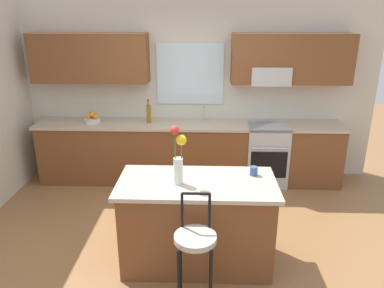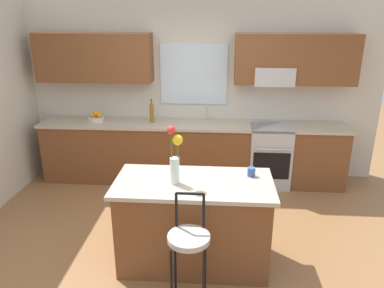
{
  "view_description": "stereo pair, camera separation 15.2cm",
  "coord_description": "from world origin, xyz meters",
  "px_view_note": "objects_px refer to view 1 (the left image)",
  "views": [
    {
      "loc": [
        0.22,
        -3.53,
        2.45
      ],
      "look_at": [
        0.08,
        0.55,
        1.0
      ],
      "focal_mm": 34.29,
      "sensor_mm": 36.0,
      "label": 1
    },
    {
      "loc": [
        0.38,
        -3.52,
        2.45
      ],
      "look_at": [
        0.08,
        0.55,
        1.0
      ],
      "focal_mm": 34.29,
      "sensor_mm": 36.0,
      "label": 2
    }
  ],
  "objects_px": {
    "oven_range": "(266,154)",
    "kitchen_island": "(197,222)",
    "bar_stool_near": "(195,243)",
    "flower_vase": "(179,157)",
    "mug_ceramic": "(254,171)",
    "bottle_olive_oil": "(149,113)",
    "fruit_bowl_oranges": "(93,119)"
  },
  "relations": [
    {
      "from": "bottle_olive_oil",
      "to": "oven_range",
      "type": "bearing_deg",
      "value": -0.8
    },
    {
      "from": "mug_ceramic",
      "to": "fruit_bowl_oranges",
      "type": "distance_m",
      "value": 2.85
    },
    {
      "from": "flower_vase",
      "to": "fruit_bowl_oranges",
      "type": "relative_size",
      "value": 2.4
    },
    {
      "from": "oven_range",
      "to": "bar_stool_near",
      "type": "height_order",
      "value": "bar_stool_near"
    },
    {
      "from": "oven_range",
      "to": "bottle_olive_oil",
      "type": "height_order",
      "value": "bottle_olive_oil"
    },
    {
      "from": "flower_vase",
      "to": "mug_ceramic",
      "type": "height_order",
      "value": "flower_vase"
    },
    {
      "from": "oven_range",
      "to": "kitchen_island",
      "type": "relative_size",
      "value": 0.6
    },
    {
      "from": "kitchen_island",
      "to": "bar_stool_near",
      "type": "xyz_separation_m",
      "value": [
        0.0,
        -0.6,
        0.17
      ]
    },
    {
      "from": "oven_range",
      "to": "bar_stool_near",
      "type": "xyz_separation_m",
      "value": [
        -1.0,
        -2.58,
        0.18
      ]
    },
    {
      "from": "bar_stool_near",
      "to": "fruit_bowl_oranges",
      "type": "height_order",
      "value": "fruit_bowl_oranges"
    },
    {
      "from": "kitchen_island",
      "to": "fruit_bowl_oranges",
      "type": "distance_m",
      "value": 2.63
    },
    {
      "from": "oven_range",
      "to": "fruit_bowl_oranges",
      "type": "height_order",
      "value": "fruit_bowl_oranges"
    },
    {
      "from": "kitchen_island",
      "to": "flower_vase",
      "type": "relative_size",
      "value": 2.69
    },
    {
      "from": "oven_range",
      "to": "kitchen_island",
      "type": "height_order",
      "value": "same"
    },
    {
      "from": "fruit_bowl_oranges",
      "to": "bottle_olive_oil",
      "type": "relative_size",
      "value": 0.68
    },
    {
      "from": "kitchen_island",
      "to": "bar_stool_near",
      "type": "distance_m",
      "value": 0.62
    },
    {
      "from": "oven_range",
      "to": "mug_ceramic",
      "type": "height_order",
      "value": "mug_ceramic"
    },
    {
      "from": "kitchen_island",
      "to": "bar_stool_near",
      "type": "relative_size",
      "value": 1.48
    },
    {
      "from": "flower_vase",
      "to": "bottle_olive_oil",
      "type": "xyz_separation_m",
      "value": [
        -0.59,
        2.06,
        -0.13
      ]
    },
    {
      "from": "oven_range",
      "to": "bottle_olive_oil",
      "type": "distance_m",
      "value": 1.86
    },
    {
      "from": "bar_stool_near",
      "to": "flower_vase",
      "type": "xyz_separation_m",
      "value": [
        -0.17,
        0.54,
        0.55
      ]
    },
    {
      "from": "flower_vase",
      "to": "mug_ceramic",
      "type": "distance_m",
      "value": 0.8
    },
    {
      "from": "flower_vase",
      "to": "bottle_olive_oil",
      "type": "bearing_deg",
      "value": 105.95
    },
    {
      "from": "bar_stool_near",
      "to": "fruit_bowl_oranges",
      "type": "xyz_separation_m",
      "value": [
        -1.61,
        2.61,
        0.34
      ]
    },
    {
      "from": "mug_ceramic",
      "to": "fruit_bowl_oranges",
      "type": "height_order",
      "value": "fruit_bowl_oranges"
    },
    {
      "from": "flower_vase",
      "to": "bottle_olive_oil",
      "type": "height_order",
      "value": "flower_vase"
    },
    {
      "from": "bottle_olive_oil",
      "to": "fruit_bowl_oranges",
      "type": "bearing_deg",
      "value": 179.71
    },
    {
      "from": "oven_range",
      "to": "fruit_bowl_oranges",
      "type": "bearing_deg",
      "value": 179.36
    },
    {
      "from": "oven_range",
      "to": "mug_ceramic",
      "type": "distance_m",
      "value": 1.93
    },
    {
      "from": "mug_ceramic",
      "to": "bottle_olive_oil",
      "type": "bearing_deg",
      "value": 125.81
    },
    {
      "from": "oven_range",
      "to": "mug_ceramic",
      "type": "relative_size",
      "value": 10.22
    },
    {
      "from": "oven_range",
      "to": "kitchen_island",
      "type": "distance_m",
      "value": 2.22
    }
  ]
}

